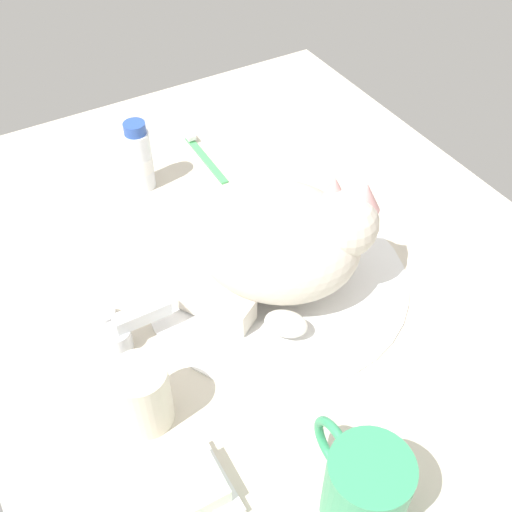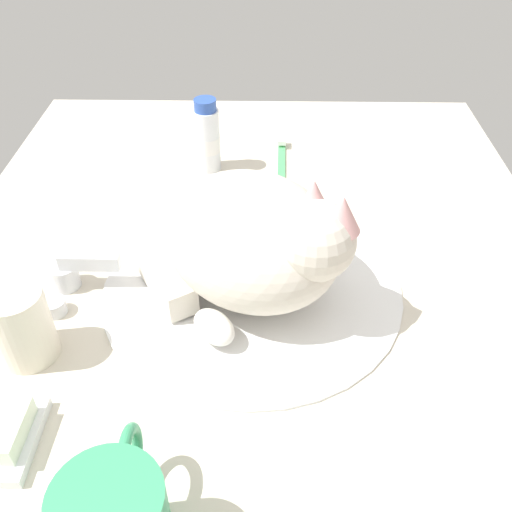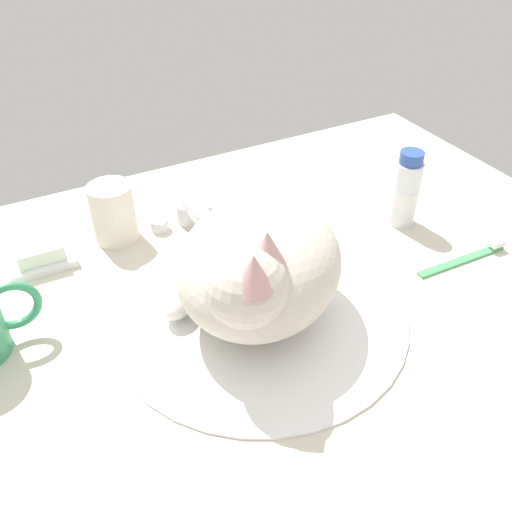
% 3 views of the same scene
% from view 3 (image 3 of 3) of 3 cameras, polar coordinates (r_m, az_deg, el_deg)
% --- Properties ---
extents(ground_plane, '(1.10, 0.83, 0.03)m').
position_cam_3_polar(ground_plane, '(0.70, 0.33, -6.78)').
color(ground_plane, beige).
extents(sink_basin, '(0.37, 0.37, 0.01)m').
position_cam_3_polar(sink_basin, '(0.69, 0.33, -5.67)').
color(sink_basin, white).
rests_on(sink_basin, ground_plane).
extents(faucet, '(0.12, 0.09, 0.05)m').
position_cam_3_polar(faucet, '(0.84, -6.82, 4.47)').
color(faucet, silver).
rests_on(faucet, ground_plane).
extents(cat, '(0.29, 0.29, 0.17)m').
position_cam_3_polar(cat, '(0.63, 0.03, -1.14)').
color(cat, beige).
rests_on(cat, sink_basin).
extents(rinse_cup, '(0.06, 0.06, 0.09)m').
position_cam_3_polar(rinse_cup, '(0.82, -14.62, 4.36)').
color(rinse_cup, silver).
rests_on(rinse_cup, ground_plane).
extents(soap_dish, '(0.09, 0.06, 0.01)m').
position_cam_3_polar(soap_dish, '(0.82, -21.39, -0.40)').
color(soap_dish, white).
rests_on(soap_dish, ground_plane).
extents(soap_bar, '(0.06, 0.05, 0.02)m').
position_cam_3_polar(soap_bar, '(0.81, -21.66, 0.54)').
color(soap_bar, silver).
rests_on(soap_bar, soap_dish).
extents(toothpaste_bottle, '(0.04, 0.04, 0.12)m').
position_cam_3_polar(toothpaste_bottle, '(0.85, 15.26, 6.54)').
color(toothpaste_bottle, white).
rests_on(toothpaste_bottle, ground_plane).
extents(toothbrush, '(0.15, 0.02, 0.02)m').
position_cam_3_polar(toothbrush, '(0.82, 21.10, -0.09)').
color(toothbrush, '#4CB266').
rests_on(toothbrush, ground_plane).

